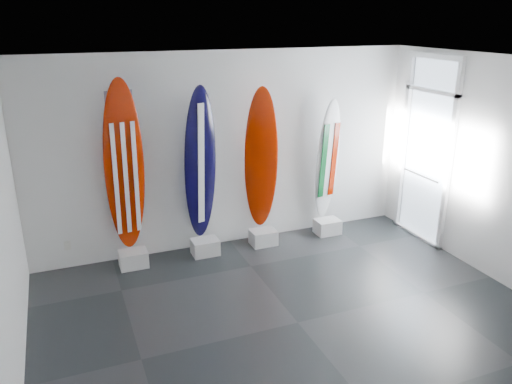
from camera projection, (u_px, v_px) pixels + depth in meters
name	position (u px, v px, depth m)	size (l,w,h in m)	color
floor	(298.00, 323.00, 6.04)	(6.00, 6.00, 0.00)	black
ceiling	(306.00, 64.00, 5.05)	(6.00, 6.00, 0.00)	white
wall_back	(228.00, 151.00, 7.74)	(6.00, 6.00, 0.00)	white
wall_front	(471.00, 329.00, 3.35)	(6.00, 6.00, 0.00)	white
wall_right	(508.00, 175.00, 6.60)	(5.00, 5.00, 0.00)	white
display_block_usa	(133.00, 259.00, 7.36)	(0.40, 0.30, 0.24)	silver
surfboard_usa	(124.00, 167.00, 7.00)	(0.56, 0.08, 2.48)	#8E1500
display_block_navy	(205.00, 247.00, 7.73)	(0.40, 0.30, 0.24)	silver
surfboard_navy	(200.00, 165.00, 7.40)	(0.53, 0.08, 2.33)	black
display_block_swiss	(263.00, 237.00, 8.07)	(0.40, 0.30, 0.24)	silver
surfboard_swiss	(261.00, 160.00, 7.75)	(0.51, 0.08, 2.28)	#8E1500
display_block_italy	(327.00, 227.00, 8.48)	(0.40, 0.30, 0.24)	silver
surfboard_italy	(328.00, 160.00, 8.20)	(0.46, 0.08, 2.02)	white
wall_outlet	(67.00, 246.00, 7.24)	(0.09, 0.02, 0.13)	silver
glass_door	(426.00, 152.00, 7.97)	(0.12, 1.16, 2.85)	white
balcony	(483.00, 197.00, 8.74)	(2.80, 2.20, 1.20)	slate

